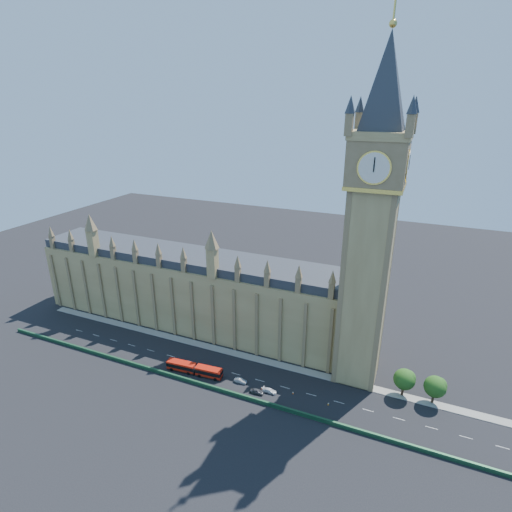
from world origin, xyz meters
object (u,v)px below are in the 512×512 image
at_px(red_bus, 194,369).
at_px(car_grey, 257,391).
at_px(car_white, 270,391).
at_px(car_silver, 240,381).

relative_size(red_bus, car_grey, 4.57).
relative_size(red_bus, car_white, 4.35).
bearing_deg(car_silver, car_grey, -111.29).
xyz_separation_m(car_silver, car_white, (9.62, -0.70, -0.03)).
relative_size(red_bus, car_silver, 4.70).
distance_m(car_silver, car_white, 9.64).
distance_m(car_grey, car_white, 3.67).
distance_m(red_bus, car_white, 24.60).
height_order(red_bus, car_silver, red_bus).
height_order(car_grey, car_white, car_grey).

